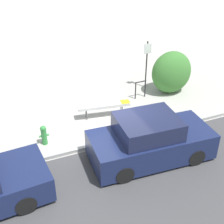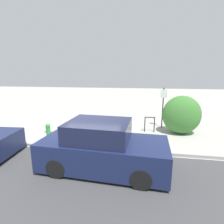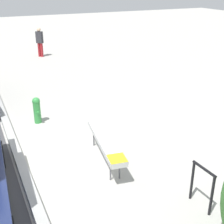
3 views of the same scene
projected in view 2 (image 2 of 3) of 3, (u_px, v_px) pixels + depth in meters
name	position (u px, v px, depth m)	size (l,w,h in m)	color
ground_plane	(88.00, 150.00, 7.24)	(60.00, 60.00, 0.00)	#ADAAA3
curb	(88.00, 148.00, 7.22)	(60.00, 0.20, 0.13)	#A8A8A3
bench	(107.00, 126.00, 8.77)	(2.17, 0.67, 0.59)	#515156
bike_rack	(150.00, 123.00, 9.34)	(0.55, 0.07, 0.83)	black
sign_post	(163.00, 104.00, 9.89)	(0.36, 0.08, 2.30)	black
fire_hydrant	(48.00, 131.00, 8.31)	(0.36, 0.22, 0.77)	#338C3F
shrub_hedge	(181.00, 115.00, 8.99)	(1.92, 1.43, 1.99)	#3D7A33
parked_car_near	(103.00, 148.00, 5.69)	(4.17, 2.03, 1.61)	black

